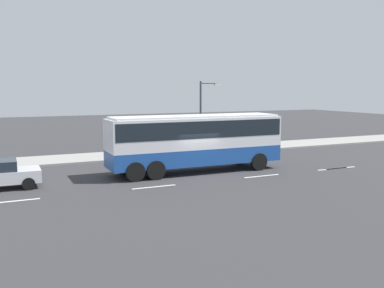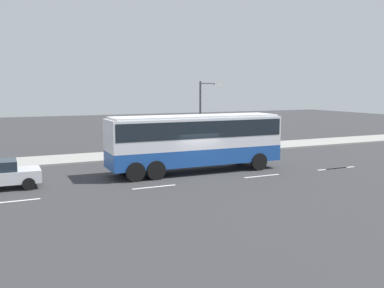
# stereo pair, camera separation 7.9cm
# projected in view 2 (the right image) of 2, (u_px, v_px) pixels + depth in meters

# --- Properties ---
(ground_plane) EXTENTS (120.00, 120.00, 0.00)m
(ground_plane) POSITION_uv_depth(u_px,v_px,m) (195.00, 174.00, 25.89)
(ground_plane) COLOR #333335
(sidewalk_curb) EXTENTS (80.00, 4.00, 0.15)m
(sidewalk_curb) POSITION_uv_depth(u_px,v_px,m) (150.00, 154.00, 33.39)
(sidewalk_curb) COLOR gray
(sidewalk_curb) RESTS_ON ground_plane
(lane_centreline) EXTENTS (27.56, 0.16, 0.01)m
(lane_centreline) POSITION_uv_depth(u_px,v_px,m) (190.00, 183.00, 23.35)
(lane_centreline) COLOR white
(lane_centreline) RESTS_ON ground_plane
(coach_bus) EXTENTS (10.90, 2.74, 3.51)m
(coach_bus) POSITION_uv_depth(u_px,v_px,m) (196.00, 137.00, 26.31)
(coach_bus) COLOR #1E4C9E
(coach_bus) RESTS_ON ground_plane
(pedestrian_near_curb) EXTENTS (0.32, 0.32, 1.77)m
(pedestrian_near_curb) POSITION_uv_depth(u_px,v_px,m) (133.00, 142.00, 32.04)
(pedestrian_near_curb) COLOR brown
(pedestrian_near_curb) RESTS_ON sidewalk_curb
(pedestrian_at_crossing) EXTENTS (0.32, 0.32, 1.59)m
(pedestrian_at_crossing) POSITION_uv_depth(u_px,v_px,m) (126.00, 145.00, 30.84)
(pedestrian_at_crossing) COLOR #38334C
(pedestrian_at_crossing) RESTS_ON sidewalk_curb
(street_lamp) EXTENTS (1.77, 0.24, 5.54)m
(street_lamp) POSITION_uv_depth(u_px,v_px,m) (203.00, 111.00, 33.25)
(street_lamp) COLOR #47474C
(street_lamp) RESTS_ON sidewalk_curb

